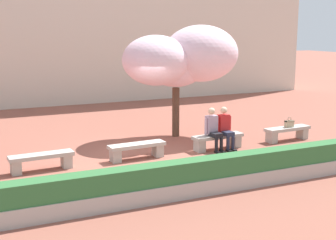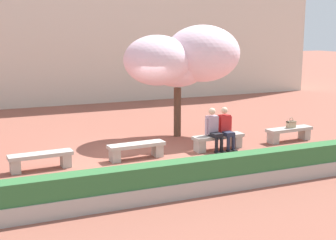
{
  "view_description": "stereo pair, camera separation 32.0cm",
  "coord_description": "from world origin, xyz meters",
  "px_view_note": "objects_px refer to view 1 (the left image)",
  "views": [
    {
      "loc": [
        -4.55,
        -11.94,
        3.63
      ],
      "look_at": [
        1.06,
        0.2,
        1.0
      ],
      "focal_mm": 50.0,
      "sensor_mm": 36.0,
      "label": 1
    },
    {
      "loc": [
        -4.25,
        -12.07,
        3.63
      ],
      "look_at": [
        1.06,
        0.2,
        1.0
      ],
      "focal_mm": 50.0,
      "sensor_mm": 36.0,
      "label": 2
    }
  ],
  "objects_px": {
    "stone_bench_center": "(137,149)",
    "handbag": "(289,123)",
    "cherry_tree_main": "(181,58)",
    "person_seated_right": "(225,126)",
    "person_seated_left": "(213,128)",
    "stone_bench_near_east": "(218,140)",
    "stone_bench_east_end": "(287,132)",
    "stone_bench_near_west": "(42,160)"
  },
  "relations": [
    {
      "from": "person_seated_left",
      "to": "handbag",
      "type": "distance_m",
      "value": 2.9
    },
    {
      "from": "stone_bench_east_end",
      "to": "cherry_tree_main",
      "type": "height_order",
      "value": "cherry_tree_main"
    },
    {
      "from": "stone_bench_near_east",
      "to": "handbag",
      "type": "xyz_separation_m",
      "value": [
        2.69,
        -0.01,
        0.28
      ]
    },
    {
      "from": "person_seated_right",
      "to": "cherry_tree_main",
      "type": "distance_m",
      "value": 2.87
    },
    {
      "from": "handbag",
      "to": "stone_bench_near_west",
      "type": "bearing_deg",
      "value": 179.93
    },
    {
      "from": "stone_bench_near_east",
      "to": "person_seated_right",
      "type": "height_order",
      "value": "person_seated_right"
    },
    {
      "from": "stone_bench_near_west",
      "to": "cherry_tree_main",
      "type": "height_order",
      "value": "cherry_tree_main"
    },
    {
      "from": "stone_bench_center",
      "to": "handbag",
      "type": "height_order",
      "value": "handbag"
    },
    {
      "from": "stone_bench_near_east",
      "to": "handbag",
      "type": "bearing_deg",
      "value": -0.21
    },
    {
      "from": "person_seated_left",
      "to": "person_seated_right",
      "type": "relative_size",
      "value": 1.0
    },
    {
      "from": "handbag",
      "to": "cherry_tree_main",
      "type": "bearing_deg",
      "value": 146.56
    },
    {
      "from": "stone_bench_center",
      "to": "handbag",
      "type": "xyz_separation_m",
      "value": [
        5.33,
        -0.01,
        0.28
      ]
    },
    {
      "from": "stone_bench_near_east",
      "to": "stone_bench_east_end",
      "type": "xyz_separation_m",
      "value": [
        2.64,
        0.0,
        0.0
      ]
    },
    {
      "from": "handbag",
      "to": "cherry_tree_main",
      "type": "height_order",
      "value": "cherry_tree_main"
    },
    {
      "from": "cherry_tree_main",
      "to": "stone_bench_near_east",
      "type": "bearing_deg",
      "value": -81.05
    },
    {
      "from": "cherry_tree_main",
      "to": "stone_bench_center",
      "type": "bearing_deg",
      "value": -139.72
    },
    {
      "from": "person_seated_right",
      "to": "handbag",
      "type": "distance_m",
      "value": 2.48
    },
    {
      "from": "stone_bench_east_end",
      "to": "person_seated_left",
      "type": "xyz_separation_m",
      "value": [
        -2.84,
        -0.05,
        0.4
      ]
    },
    {
      "from": "stone_bench_center",
      "to": "person_seated_right",
      "type": "relative_size",
      "value": 1.29
    },
    {
      "from": "stone_bench_near_east",
      "to": "person_seated_right",
      "type": "xyz_separation_m",
      "value": [
        0.21,
        -0.05,
        0.4
      ]
    },
    {
      "from": "person_seated_right",
      "to": "stone_bench_center",
      "type": "bearing_deg",
      "value": 178.93
    },
    {
      "from": "stone_bench_center",
      "to": "person_seated_right",
      "type": "xyz_separation_m",
      "value": [
        2.85,
        -0.05,
        0.4
      ]
    },
    {
      "from": "stone_bench_center",
      "to": "stone_bench_near_east",
      "type": "distance_m",
      "value": 2.64
    },
    {
      "from": "stone_bench_center",
      "to": "stone_bench_east_end",
      "type": "bearing_deg",
      "value": 0.0
    },
    {
      "from": "stone_bench_near_west",
      "to": "stone_bench_east_end",
      "type": "distance_m",
      "value": 7.91
    },
    {
      "from": "stone_bench_near_west",
      "to": "handbag",
      "type": "height_order",
      "value": "handbag"
    },
    {
      "from": "stone_bench_near_east",
      "to": "person_seated_left",
      "type": "xyz_separation_m",
      "value": [
        -0.21,
        -0.05,
        0.4
      ]
    },
    {
      "from": "stone_bench_near_west",
      "to": "stone_bench_near_east",
      "type": "distance_m",
      "value": 5.28
    },
    {
      "from": "stone_bench_center",
      "to": "stone_bench_near_east",
      "type": "height_order",
      "value": "same"
    },
    {
      "from": "stone_bench_near_west",
      "to": "stone_bench_near_east",
      "type": "height_order",
      "value": "same"
    },
    {
      "from": "person_seated_left",
      "to": "stone_bench_near_east",
      "type": "bearing_deg",
      "value": 14.51
    },
    {
      "from": "stone_bench_near_west",
      "to": "person_seated_left",
      "type": "bearing_deg",
      "value": -0.6
    },
    {
      "from": "handbag",
      "to": "stone_bench_near_east",
      "type": "bearing_deg",
      "value": 179.79
    },
    {
      "from": "person_seated_left",
      "to": "cherry_tree_main",
      "type": "xyz_separation_m",
      "value": [
        -0.1,
        2.03,
        1.97
      ]
    },
    {
      "from": "stone_bench_center",
      "to": "handbag",
      "type": "bearing_deg",
      "value": -0.11
    },
    {
      "from": "cherry_tree_main",
      "to": "person_seated_right",
      "type": "bearing_deg",
      "value": -75.47
    },
    {
      "from": "stone_bench_near_west",
      "to": "person_seated_left",
      "type": "relative_size",
      "value": 1.29
    },
    {
      "from": "stone_bench_near_west",
      "to": "stone_bench_east_end",
      "type": "height_order",
      "value": "same"
    },
    {
      "from": "stone_bench_east_end",
      "to": "person_seated_left",
      "type": "height_order",
      "value": "person_seated_left"
    },
    {
      "from": "stone_bench_east_end",
      "to": "person_seated_right",
      "type": "bearing_deg",
      "value": -178.73
    },
    {
      "from": "stone_bench_center",
      "to": "person_seated_left",
      "type": "distance_m",
      "value": 2.47
    },
    {
      "from": "stone_bench_east_end",
      "to": "person_seated_left",
      "type": "distance_m",
      "value": 2.87
    }
  ]
}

